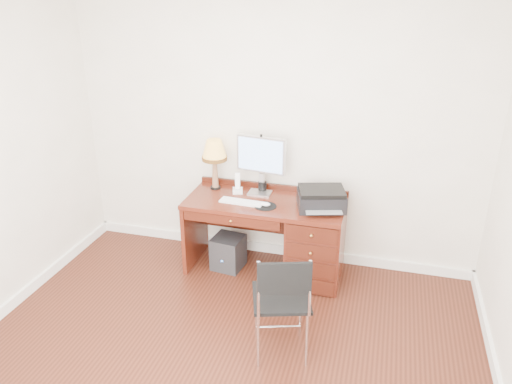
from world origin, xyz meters
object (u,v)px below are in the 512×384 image
(monitor, at_px, (261,158))
(leg_lamp, at_px, (214,153))
(desk, at_px, (298,236))
(phone, at_px, (238,187))
(printer, at_px, (321,199))
(chair, at_px, (279,295))
(equipment_box, at_px, (228,252))

(monitor, xyz_separation_m, leg_lamp, (-0.46, -0.02, 0.01))
(desk, height_order, phone, phone)
(desk, bearing_deg, printer, -6.31)
(desk, relative_size, phone, 7.44)
(monitor, relative_size, printer, 1.15)
(desk, bearing_deg, chair, -85.96)
(phone, bearing_deg, desk, -26.99)
(desk, height_order, monitor, monitor)
(equipment_box, bearing_deg, desk, 12.24)
(leg_lamp, distance_m, chair, 1.74)
(printer, relative_size, equipment_box, 1.49)
(monitor, relative_size, chair, 0.63)
(chair, height_order, equipment_box, chair)
(desk, height_order, chair, chair)
(desk, height_order, printer, printer)
(printer, distance_m, phone, 0.85)
(desk, relative_size, monitor, 2.64)
(equipment_box, bearing_deg, leg_lamp, 138.97)
(desk, bearing_deg, leg_lamp, 169.68)
(equipment_box, bearing_deg, phone, 79.42)
(phone, bearing_deg, monitor, -0.07)
(desk, distance_m, printer, 0.48)
(printer, bearing_deg, desk, 157.70)
(printer, xyz_separation_m, leg_lamp, (-1.08, 0.18, 0.28))
(leg_lamp, bearing_deg, monitor, 2.01)
(leg_lamp, bearing_deg, phone, -11.20)
(printer, bearing_deg, equipment_box, 166.20)
(printer, relative_size, chair, 0.55)
(chair, bearing_deg, equipment_box, 107.22)
(monitor, bearing_deg, phone, -154.14)
(phone, xyz_separation_m, equipment_box, (-0.05, -0.17, -0.64))
(monitor, bearing_deg, desk, -13.92)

